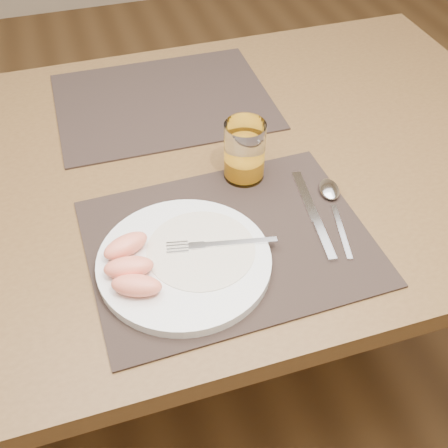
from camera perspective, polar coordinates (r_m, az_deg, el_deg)
ground at (r=1.64m, az=-1.80°, el=-14.54°), size 5.00×5.00×0.00m
table at (r=1.12m, az=-2.56°, el=3.05°), size 1.40×0.90×0.75m
placemat_near at (r=0.91m, az=0.52°, el=-1.85°), size 0.46×0.36×0.00m
placemat_far at (r=1.24m, az=-6.19°, el=12.32°), size 0.46×0.36×0.00m
plate at (r=0.87m, az=-4.06°, el=-3.86°), size 0.27×0.27×0.02m
plate_dressing at (r=0.88m, az=-2.36°, el=-2.58°), size 0.17×0.17×0.00m
fork at (r=0.88m, az=-1.22°, el=-2.12°), size 0.17×0.05×0.00m
knife at (r=0.95m, az=9.35°, el=0.33°), size 0.04×0.22×0.01m
spoon at (r=1.00m, az=10.81°, el=2.91°), size 0.07×0.19×0.01m
juice_glass at (r=1.00m, az=2.09°, el=7.15°), size 0.07×0.07×0.11m
grapefruit_wedges at (r=0.85m, az=-9.51°, el=-4.19°), size 0.08×0.14×0.03m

